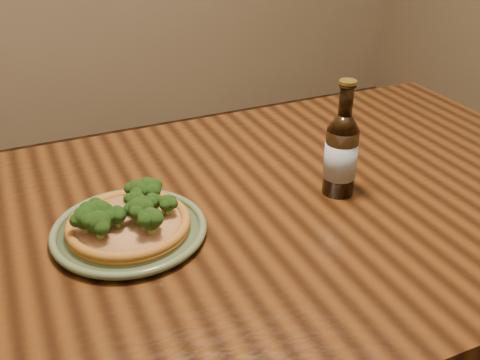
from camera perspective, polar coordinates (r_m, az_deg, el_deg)
name	(u,v)px	position (r m, az deg, el deg)	size (l,w,h in m)	color
table	(231,252)	(1.12, -0.95, -7.35)	(1.60, 0.90, 0.75)	#46250F
plate	(129,230)	(1.01, -11.18, -5.05)	(0.28, 0.28, 0.02)	#566847
pizza	(128,220)	(1.00, -11.30, -4.02)	(0.22, 0.22, 0.07)	#AB6C26
beer_bottle	(341,153)	(1.11, 10.23, 2.69)	(0.06, 0.06, 0.23)	black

